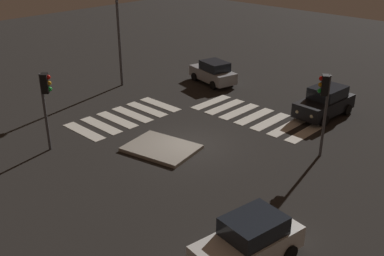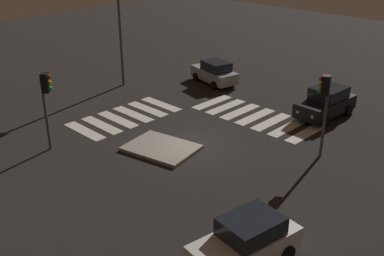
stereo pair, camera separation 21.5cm
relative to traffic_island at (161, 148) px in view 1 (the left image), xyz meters
The scene contains 10 objects.
ground_plane 1.63m from the traffic_island, 119.19° to the right, with size 80.00×80.00×0.00m, color black.
traffic_island is the anchor object (origin of this frame).
car_white 9.16m from the traffic_island, 155.89° to the left, with size 2.30×4.09×1.71m.
car_black 10.48m from the traffic_island, 110.86° to the right, with size 2.14×4.22×1.80m.
car_silver 11.16m from the traffic_island, 62.39° to the right, with size 4.01×2.40×1.65m.
traffic_light_north 6.28m from the traffic_island, 43.14° to the left, with size 0.54×0.53×4.02m.
traffic_light_south 8.38m from the traffic_island, 140.77° to the right, with size 0.53×0.54×4.16m.
street_lamp 11.92m from the traffic_island, 27.84° to the right, with size 0.56×0.56×7.29m.
crosswalk_near 6.89m from the traffic_island, 96.63° to the right, with size 7.60×3.20×0.02m.
crosswalk_side 4.96m from the traffic_island, 16.66° to the right, with size 3.20×6.45×0.02m.
Camera 1 is at (-14.70, 15.41, 10.49)m, focal length 42.74 mm.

